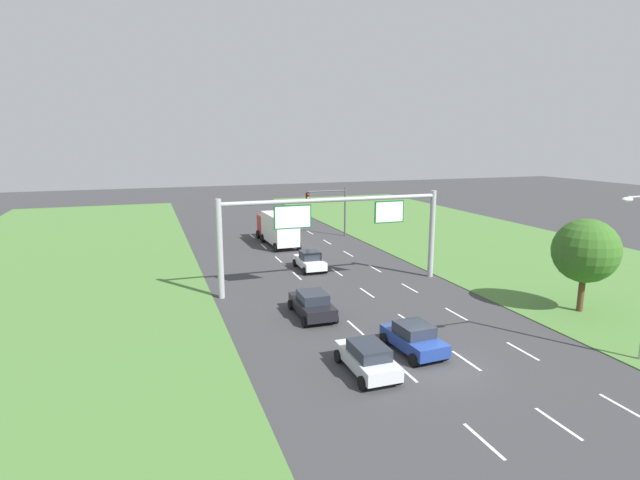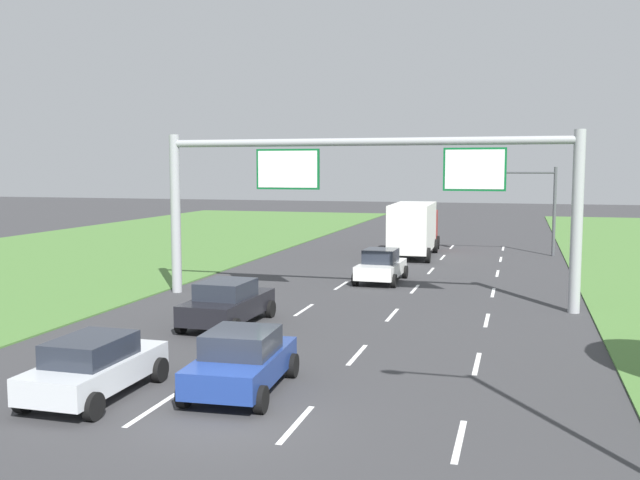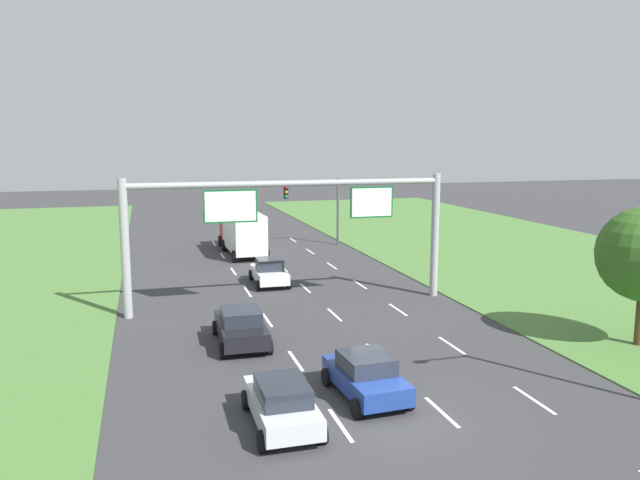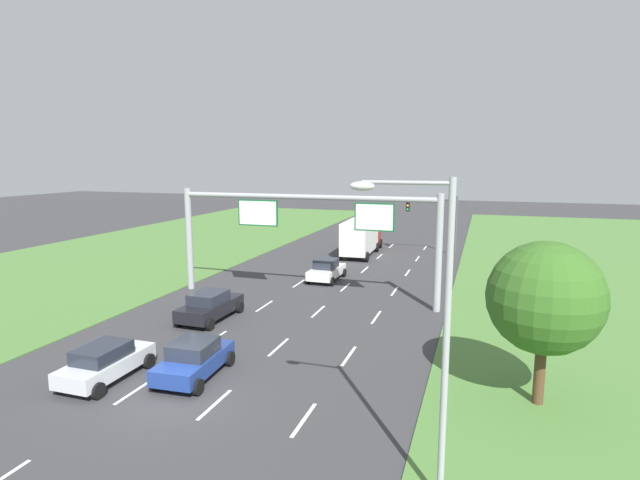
# 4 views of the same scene
# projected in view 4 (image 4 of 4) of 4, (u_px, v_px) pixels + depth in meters

# --- Properties ---
(ground_plane) EXTENTS (200.00, 200.00, 0.00)m
(ground_plane) POSITION_uv_depth(u_px,v_px,m) (174.00, 397.00, 18.89)
(ground_plane) COLOR #38383A
(grass_verge_left) EXTENTS (24.00, 120.00, 0.06)m
(grass_verge_left) POSITION_uv_depth(u_px,v_px,m) (0.00, 288.00, 34.78)
(grass_verge_left) COLOR #4C7A38
(grass_verge_left) RESTS_ON ground_plane
(lane_dashes_inner_left) EXTENTS (0.14, 56.40, 0.01)m
(lane_dashes_inner_left) POSITION_uv_depth(u_px,v_px,m) (242.00, 321.00, 27.87)
(lane_dashes_inner_left) COLOR white
(lane_dashes_inner_left) RESTS_ON ground_plane
(lane_dashes_inner_right) EXTENTS (0.14, 56.40, 0.01)m
(lane_dashes_inner_right) POSITION_uv_depth(u_px,v_px,m) (301.00, 327.00, 26.78)
(lane_dashes_inner_right) COLOR white
(lane_dashes_inner_right) RESTS_ON ground_plane
(lane_dashes_slip) EXTENTS (0.14, 56.40, 0.01)m
(lane_dashes_slip) POSITION_uv_depth(u_px,v_px,m) (364.00, 334.00, 25.70)
(lane_dashes_slip) COLOR white
(lane_dashes_slip) RESTS_ON ground_plane
(car_near_red) EXTENTS (2.25, 4.42, 1.61)m
(car_near_red) POSITION_uv_depth(u_px,v_px,m) (210.00, 306.00, 27.99)
(car_near_red) COLOR black
(car_near_red) RESTS_ON ground_plane
(car_lead_silver) EXTENTS (2.13, 4.12, 1.63)m
(car_lead_silver) POSITION_uv_depth(u_px,v_px,m) (326.00, 270.00, 37.14)
(car_lead_silver) COLOR white
(car_lead_silver) RESTS_ON ground_plane
(car_mid_lane) EXTENTS (2.28, 4.05, 1.56)m
(car_mid_lane) POSITION_uv_depth(u_px,v_px,m) (194.00, 359.00, 20.55)
(car_mid_lane) COLOR navy
(car_mid_lane) RESTS_ON ground_plane
(car_far_ahead) EXTENTS (2.03, 4.09, 1.51)m
(car_far_ahead) POSITION_uv_depth(u_px,v_px,m) (105.00, 362.00, 20.28)
(car_far_ahead) COLOR silver
(car_far_ahead) RESTS_ON ground_plane
(box_truck) EXTENTS (2.87, 8.61, 3.33)m
(box_truck) POSITION_uv_depth(u_px,v_px,m) (362.00, 236.00, 47.25)
(box_truck) COLOR #B21E19
(box_truck) RESTS_ON ground_plane
(sign_gantry) EXTENTS (17.24, 0.44, 7.00)m
(sign_gantry) POSITION_uv_depth(u_px,v_px,m) (305.00, 224.00, 31.48)
(sign_gantry) COLOR #9EA0A5
(sign_gantry) RESTS_ON ground_plane
(traffic_light_mast) EXTENTS (4.76, 0.49, 5.60)m
(traffic_light_mast) POSITION_uv_depth(u_px,v_px,m) (435.00, 214.00, 46.80)
(traffic_light_mast) COLOR #47494F
(traffic_light_mast) RESTS_ON ground_plane
(street_lamp) EXTENTS (2.61, 0.32, 8.50)m
(street_lamp) POSITION_uv_depth(u_px,v_px,m) (432.00, 315.00, 12.41)
(street_lamp) COLOR #9EA0A5
(street_lamp) RESTS_ON ground_plane
(roadside_tree_near) EXTENTS (4.07, 4.07, 6.09)m
(roadside_tree_near) POSITION_uv_depth(u_px,v_px,m) (545.00, 298.00, 17.71)
(roadside_tree_near) COLOR #513823
(roadside_tree_near) RESTS_ON ground_plane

